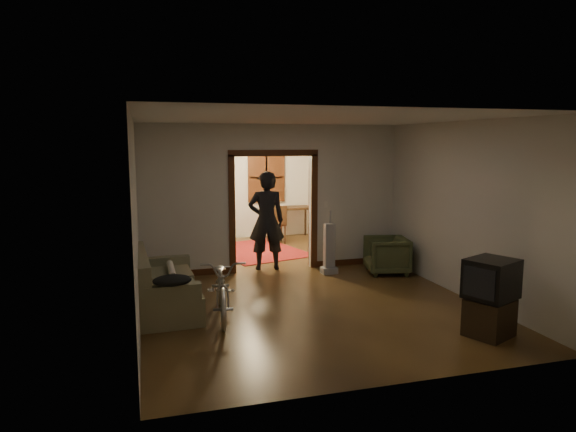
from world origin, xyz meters
name	(u,v)px	position (x,y,z in m)	size (l,w,h in m)	color
floor	(283,279)	(0.00, 0.00, 0.00)	(5.00, 8.50, 0.01)	#3C2713
ceiling	(283,123)	(0.00, 0.00, 2.80)	(5.00, 8.50, 0.01)	white
wall_back	(239,184)	(0.00, 4.25, 1.40)	(5.00, 0.02, 2.80)	beige
wall_left	(137,207)	(-2.50, 0.00, 1.40)	(0.02, 8.50, 2.80)	beige
wall_right	(410,198)	(2.50, 0.00, 1.40)	(0.02, 8.50, 2.80)	beige
partition_wall	(273,198)	(0.00, 0.75, 1.40)	(5.00, 0.14, 2.80)	beige
door_casing	(273,214)	(0.00, 0.75, 1.10)	(1.74, 0.20, 2.32)	#3C1D0D
far_window	(266,178)	(0.70, 4.21, 1.55)	(0.98, 0.06, 1.28)	black
chandelier	(253,147)	(0.00, 2.50, 2.35)	(0.24, 0.24, 0.24)	#FFE0A5
light_switch	(326,204)	(1.05, 0.68, 1.25)	(0.08, 0.01, 0.12)	silver
sofa	(166,281)	(-2.12, -1.15, 0.44)	(0.85, 1.89, 0.87)	brown
rolled_paper	(171,269)	(-2.02, -0.85, 0.53)	(0.10, 0.10, 0.82)	beige
jacket	(172,280)	(-2.07, -2.06, 0.68)	(0.50, 0.38, 0.15)	black
bicycle	(222,286)	(-1.36, -1.69, 0.45)	(0.60, 1.71, 0.90)	silver
armchair	(386,255)	(1.98, -0.13, 0.35)	(0.74, 0.77, 0.70)	#3D4627
tv_stand	(489,318)	(1.81, -3.36, 0.24)	(0.53, 0.48, 0.48)	black
crt_tv	(492,279)	(1.81, -3.36, 0.75)	(0.58, 0.52, 0.50)	black
vacuum	(329,248)	(0.94, 0.17, 0.48)	(0.29, 0.23, 0.96)	gray
person	(266,221)	(-0.12, 0.81, 0.96)	(0.70, 0.46, 1.92)	black
oriental_rug	(256,251)	(0.05, 2.49, 0.01)	(1.79, 2.35, 0.02)	maroon
locker	(191,204)	(-1.28, 3.86, 0.95)	(0.95, 0.53, 1.91)	#1F3521
globe	(190,164)	(-1.28, 3.86, 1.94)	(0.31, 0.31, 0.31)	#1E5972
desk	(291,223)	(1.25, 3.85, 0.40)	(1.07, 0.60, 0.79)	#311E10
desk_chair	(276,224)	(0.72, 3.28, 0.47)	(0.42, 0.42, 0.94)	#311E10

